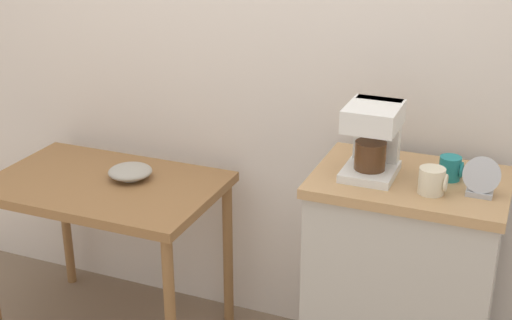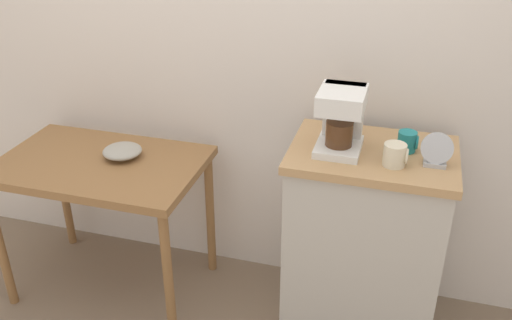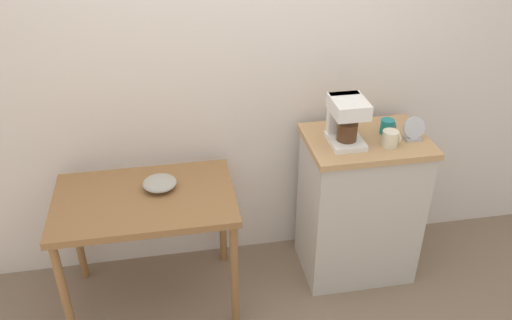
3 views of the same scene
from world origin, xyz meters
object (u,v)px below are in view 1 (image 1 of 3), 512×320
bowl_stoneware (130,172)px  mug_dark_teal (451,168)px  coffee_maker (373,136)px  table_clock (481,179)px  mug_small_cream (432,181)px

bowl_stoneware → mug_dark_teal: (1.28, 0.04, 0.20)m
bowl_stoneware → mug_dark_teal: size_ratio=2.18×
coffee_maker → mug_dark_teal: (0.27, 0.05, -0.10)m
mug_dark_teal → table_clock: bearing=-41.2°
table_clock → mug_dark_teal: bearing=138.8°
coffee_maker → bowl_stoneware: bearing=179.5°
bowl_stoneware → mug_dark_teal: mug_dark_teal is taller
bowl_stoneware → mug_dark_teal: bearing=1.9°
mug_small_cream → mug_dark_teal: bearing=74.0°
coffee_maker → mug_dark_teal: 0.29m
bowl_stoneware → mug_small_cream: (1.24, -0.10, 0.21)m
mug_dark_teal → table_clock: table_clock is taller
coffee_maker → mug_small_cream: 0.26m
mug_dark_teal → coffee_maker: bearing=-169.3°
bowl_stoneware → mug_small_cream: 1.26m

